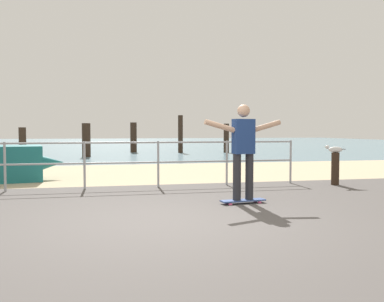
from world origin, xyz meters
TOP-DOWN VIEW (x-y plane):
  - ground_plane at (0.00, -1.00)m, footprint 24.00×10.00m
  - beach_strip at (0.00, 7.00)m, footprint 24.00×6.00m
  - sea_surface at (0.00, 35.00)m, footprint 72.00×50.00m
  - railing_fence at (-1.29, 3.60)m, footprint 9.64×0.05m
  - skateboard at (1.45, 1.17)m, footprint 0.82×0.30m
  - skateboarder at (1.45, 1.17)m, footprint 1.45×0.27m
  - bollard_short at (4.37, 3.07)m, footprint 0.18×0.18m
  - seagull at (4.36, 3.08)m, footprint 0.48×0.22m
  - groyne_post_1 at (-4.07, 13.11)m, footprint 0.30×0.30m
  - groyne_post_2 at (-1.52, 15.02)m, footprint 0.40×0.40m
  - groyne_post_3 at (1.03, 18.78)m, footprint 0.37×0.37m
  - groyne_post_4 at (3.58, 17.74)m, footprint 0.27×0.27m
  - groyne_post_5 at (6.13, 17.25)m, footprint 0.31×0.31m

SIDE VIEW (x-z plane):
  - ground_plane at x=0.00m, z-range -0.02..0.02m
  - beach_strip at x=0.00m, z-range -0.02..0.02m
  - sea_surface at x=0.00m, z-range -0.02..0.02m
  - skateboard at x=1.45m, z-range 0.03..0.11m
  - bollard_short at x=4.37m, z-range 0.00..0.77m
  - railing_fence at x=-1.29m, z-range 0.17..1.22m
  - groyne_post_1 at x=-4.07m, z-range 0.00..1.41m
  - groyne_post_2 at x=-1.52m, z-range 0.00..1.62m
  - groyne_post_5 at x=6.13m, z-range 0.00..1.66m
  - seagull at x=4.36m, z-range 0.76..0.94m
  - groyne_post_3 at x=1.03m, z-range 0.00..1.73m
  - skateboarder at x=1.45m, z-range 0.19..1.84m
  - groyne_post_4 at x=3.58m, z-range 0.00..2.13m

